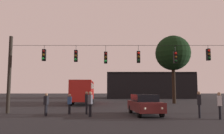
{
  "coord_description": "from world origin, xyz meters",
  "views": [
    {
      "loc": [
        -1.11,
        -4.96,
        1.86
      ],
      "look_at": [
        -1.16,
        13.46,
        3.77
      ],
      "focal_mm": 35.42,
      "sensor_mm": 36.0,
      "label": 1
    }
  ],
  "objects_px": {
    "car_near_right": "(145,104)",
    "city_bus": "(84,90)",
    "pedestrian_crossing_right": "(220,104)",
    "pedestrian_far_side": "(47,103)",
    "pedestrian_crossing_center": "(200,103)",
    "tree_left_silhouette": "(174,53)",
    "pedestrian_crossing_left": "(70,103)",
    "pedestrian_trailing": "(87,101)",
    "pedestrian_near_bus": "(91,102)"
  },
  "relations": [
    {
      "from": "car_near_right",
      "to": "city_bus",
      "type": "bearing_deg",
      "value": 115.01
    },
    {
      "from": "pedestrian_crossing_right",
      "to": "pedestrian_far_side",
      "type": "bearing_deg",
      "value": 171.0
    },
    {
      "from": "pedestrian_crossing_center",
      "to": "tree_left_silhouette",
      "type": "relative_size",
      "value": 0.19
    },
    {
      "from": "pedestrian_crossing_left",
      "to": "pedestrian_trailing",
      "type": "distance_m",
      "value": 1.33
    },
    {
      "from": "pedestrian_trailing",
      "to": "pedestrian_crossing_right",
      "type": "bearing_deg",
      "value": -18.94
    },
    {
      "from": "city_bus",
      "to": "pedestrian_far_side",
      "type": "bearing_deg",
      "value": -93.38
    },
    {
      "from": "city_bus",
      "to": "tree_left_silhouette",
      "type": "height_order",
      "value": "tree_left_silhouette"
    },
    {
      "from": "car_near_right",
      "to": "tree_left_silhouette",
      "type": "relative_size",
      "value": 0.48
    },
    {
      "from": "pedestrian_crossing_right",
      "to": "pedestrian_crossing_left",
      "type": "bearing_deg",
      "value": 163.38
    },
    {
      "from": "city_bus",
      "to": "car_near_right",
      "type": "xyz_separation_m",
      "value": [
        6.34,
        -13.6,
        -1.07
      ]
    },
    {
      "from": "car_near_right",
      "to": "pedestrian_trailing",
      "type": "distance_m",
      "value": 4.45
    },
    {
      "from": "pedestrian_crossing_center",
      "to": "pedestrian_trailing",
      "type": "height_order",
      "value": "pedestrian_crossing_center"
    },
    {
      "from": "pedestrian_crossing_left",
      "to": "pedestrian_crossing_center",
      "type": "bearing_deg",
      "value": -14.7
    },
    {
      "from": "pedestrian_crossing_center",
      "to": "pedestrian_near_bus",
      "type": "bearing_deg",
      "value": 174.51
    },
    {
      "from": "pedestrian_crossing_right",
      "to": "tree_left_silhouette",
      "type": "bearing_deg",
      "value": 84.26
    },
    {
      "from": "pedestrian_trailing",
      "to": "car_near_right",
      "type": "bearing_deg",
      "value": -7.67
    },
    {
      "from": "city_bus",
      "to": "pedestrian_crossing_center",
      "type": "bearing_deg",
      "value": -57.75
    },
    {
      "from": "pedestrian_crossing_right",
      "to": "pedestrian_crossing_center",
      "type": "bearing_deg",
      "value": 148.57
    },
    {
      "from": "city_bus",
      "to": "tree_left_silhouette",
      "type": "distance_m",
      "value": 13.38
    },
    {
      "from": "city_bus",
      "to": "pedestrian_near_bus",
      "type": "height_order",
      "value": "city_bus"
    },
    {
      "from": "pedestrian_crossing_center",
      "to": "tree_left_silhouette",
      "type": "xyz_separation_m",
      "value": [
        2.67,
        15.51,
        5.92
      ]
    },
    {
      "from": "pedestrian_near_bus",
      "to": "pedestrian_trailing",
      "type": "height_order",
      "value": "pedestrian_near_bus"
    },
    {
      "from": "pedestrian_near_bus",
      "to": "pedestrian_crossing_left",
      "type": "bearing_deg",
      "value": 136.34
    },
    {
      "from": "car_near_right",
      "to": "tree_left_silhouette",
      "type": "height_order",
      "value": "tree_left_silhouette"
    },
    {
      "from": "pedestrian_far_side",
      "to": "tree_left_silhouette",
      "type": "height_order",
      "value": "tree_left_silhouette"
    },
    {
      "from": "car_near_right",
      "to": "pedestrian_near_bus",
      "type": "distance_m",
      "value": 4.12
    },
    {
      "from": "pedestrian_far_side",
      "to": "car_near_right",
      "type": "bearing_deg",
      "value": 4.77
    },
    {
      "from": "city_bus",
      "to": "pedestrian_trailing",
      "type": "distance_m",
      "value": 13.18
    },
    {
      "from": "car_near_right",
      "to": "pedestrian_crossing_center",
      "type": "height_order",
      "value": "pedestrian_crossing_center"
    },
    {
      "from": "car_near_right",
      "to": "pedestrian_crossing_left",
      "type": "relative_size",
      "value": 2.93
    },
    {
      "from": "pedestrian_crossing_center",
      "to": "pedestrian_crossing_right",
      "type": "relative_size",
      "value": 1.03
    },
    {
      "from": "pedestrian_crossing_center",
      "to": "pedestrian_trailing",
      "type": "xyz_separation_m",
      "value": [
        -7.77,
        2.39,
        -0.02
      ]
    },
    {
      "from": "pedestrian_near_bus",
      "to": "pedestrian_trailing",
      "type": "bearing_deg",
      "value": 104.7
    },
    {
      "from": "city_bus",
      "to": "pedestrian_far_side",
      "type": "height_order",
      "value": "city_bus"
    },
    {
      "from": "tree_left_silhouette",
      "to": "city_bus",
      "type": "bearing_deg",
      "value": -179.48
    },
    {
      "from": "city_bus",
      "to": "pedestrian_far_side",
      "type": "xyz_separation_m",
      "value": [
        -0.84,
        -14.2,
        -0.95
      ]
    },
    {
      "from": "city_bus",
      "to": "pedestrian_crossing_right",
      "type": "relative_size",
      "value": 6.48
    },
    {
      "from": "city_bus",
      "to": "pedestrian_trailing",
      "type": "xyz_separation_m",
      "value": [
        1.94,
        -13.01,
        -0.88
      ]
    },
    {
      "from": "pedestrian_crossing_center",
      "to": "pedestrian_near_bus",
      "type": "distance_m",
      "value": 7.37
    },
    {
      "from": "city_bus",
      "to": "car_near_right",
      "type": "bearing_deg",
      "value": -64.99
    },
    {
      "from": "pedestrian_near_bus",
      "to": "pedestrian_far_side",
      "type": "xyz_separation_m",
      "value": [
        -3.22,
        0.49,
        -0.08
      ]
    },
    {
      "from": "pedestrian_crossing_center",
      "to": "city_bus",
      "type": "bearing_deg",
      "value": 122.25
    },
    {
      "from": "car_near_right",
      "to": "pedestrian_trailing",
      "type": "xyz_separation_m",
      "value": [
        -4.41,
        0.59,
        0.19
      ]
    },
    {
      "from": "tree_left_silhouette",
      "to": "pedestrian_trailing",
      "type": "bearing_deg",
      "value": -128.53
    },
    {
      "from": "car_near_right",
      "to": "pedestrian_far_side",
      "type": "relative_size",
      "value": 2.75
    },
    {
      "from": "tree_left_silhouette",
      "to": "pedestrian_crossing_center",
      "type": "bearing_deg",
      "value": -99.78
    },
    {
      "from": "pedestrian_crossing_right",
      "to": "pedestrian_trailing",
      "type": "height_order",
      "value": "pedestrian_trailing"
    },
    {
      "from": "pedestrian_crossing_center",
      "to": "pedestrian_far_side",
      "type": "height_order",
      "value": "pedestrian_crossing_center"
    },
    {
      "from": "pedestrian_crossing_right",
      "to": "pedestrian_near_bus",
      "type": "relative_size",
      "value": 0.98
    },
    {
      "from": "pedestrian_near_bus",
      "to": "tree_left_silhouette",
      "type": "height_order",
      "value": "tree_left_silhouette"
    }
  ]
}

